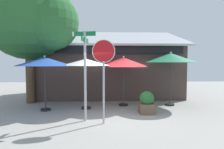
{
  "coord_description": "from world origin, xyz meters",
  "views": [
    {
      "loc": [
        -0.44,
        -7.71,
        2.11
      ],
      "look_at": [
        -0.07,
        1.2,
        1.6
      ],
      "focal_mm": 30.09,
      "sensor_mm": 36.0,
      "label": 1
    }
  ],
  "objects_px": {
    "patio_umbrella_crimson_right": "(124,62)",
    "sidewalk_planter": "(147,103)",
    "street_sign_post": "(85,67)",
    "shade_tree": "(33,17)",
    "patio_umbrella_forest_green_far_right": "(171,58)",
    "patio_umbrella_ivory_center": "(86,63)",
    "patio_umbrella_royal_blue_left": "(45,62)",
    "stop_sign": "(104,65)"
  },
  "relations": [
    {
      "from": "patio_umbrella_ivory_center",
      "to": "patio_umbrella_crimson_right",
      "type": "xyz_separation_m",
      "value": [
        1.82,
        0.59,
        0.03
      ]
    },
    {
      "from": "patio_umbrella_crimson_right",
      "to": "stop_sign",
      "type": "bearing_deg",
      "value": -109.31
    },
    {
      "from": "street_sign_post",
      "to": "patio_umbrella_royal_blue_left",
      "type": "relative_size",
      "value": 1.31
    },
    {
      "from": "shade_tree",
      "to": "patio_umbrella_crimson_right",
      "type": "bearing_deg",
      "value": -9.05
    },
    {
      "from": "patio_umbrella_royal_blue_left",
      "to": "patio_umbrella_ivory_center",
      "type": "xyz_separation_m",
      "value": [
        1.8,
        0.27,
        -0.04
      ]
    },
    {
      "from": "street_sign_post",
      "to": "sidewalk_planter",
      "type": "xyz_separation_m",
      "value": [
        2.51,
        0.93,
        -1.53
      ]
    },
    {
      "from": "stop_sign",
      "to": "patio_umbrella_crimson_right",
      "type": "distance_m",
      "value": 2.97
    },
    {
      "from": "patio_umbrella_ivory_center",
      "to": "patio_umbrella_crimson_right",
      "type": "height_order",
      "value": "patio_umbrella_crimson_right"
    },
    {
      "from": "shade_tree",
      "to": "sidewalk_planter",
      "type": "bearing_deg",
      "value": -22.16
    },
    {
      "from": "patio_umbrella_forest_green_far_right",
      "to": "sidewalk_planter",
      "type": "height_order",
      "value": "patio_umbrella_forest_green_far_right"
    },
    {
      "from": "patio_umbrella_crimson_right",
      "to": "sidewalk_planter",
      "type": "bearing_deg",
      "value": -60.81
    },
    {
      "from": "sidewalk_planter",
      "to": "shade_tree",
      "type": "bearing_deg",
      "value": 157.84
    },
    {
      "from": "patio_umbrella_royal_blue_left",
      "to": "patio_umbrella_forest_green_far_right",
      "type": "height_order",
      "value": "patio_umbrella_forest_green_far_right"
    },
    {
      "from": "patio_umbrella_forest_green_far_right",
      "to": "shade_tree",
      "type": "relative_size",
      "value": 0.39
    },
    {
      "from": "shade_tree",
      "to": "sidewalk_planter",
      "type": "distance_m",
      "value": 7.25
    },
    {
      "from": "sidewalk_planter",
      "to": "street_sign_post",
      "type": "bearing_deg",
      "value": -159.55
    },
    {
      "from": "patio_umbrella_ivory_center",
      "to": "patio_umbrella_forest_green_far_right",
      "type": "height_order",
      "value": "patio_umbrella_forest_green_far_right"
    },
    {
      "from": "street_sign_post",
      "to": "patio_umbrella_crimson_right",
      "type": "bearing_deg",
      "value": 55.72
    },
    {
      "from": "patio_umbrella_royal_blue_left",
      "to": "shade_tree",
      "type": "distance_m",
      "value": 3.05
    },
    {
      "from": "street_sign_post",
      "to": "stop_sign",
      "type": "bearing_deg",
      "value": -27.78
    },
    {
      "from": "patio_umbrella_royal_blue_left",
      "to": "stop_sign",
      "type": "bearing_deg",
      "value": -36.48
    },
    {
      "from": "sidewalk_planter",
      "to": "patio_umbrella_crimson_right",
      "type": "bearing_deg",
      "value": 119.19
    },
    {
      "from": "patio_umbrella_crimson_right",
      "to": "shade_tree",
      "type": "relative_size",
      "value": 0.36
    },
    {
      "from": "patio_umbrella_forest_green_far_right",
      "to": "sidewalk_planter",
      "type": "bearing_deg",
      "value": -136.02
    },
    {
      "from": "shade_tree",
      "to": "stop_sign",
      "type": "bearing_deg",
      "value": -43.72
    },
    {
      "from": "patio_umbrella_forest_green_far_right",
      "to": "shade_tree",
      "type": "xyz_separation_m",
      "value": [
        -7.07,
        0.78,
        2.16
      ]
    },
    {
      "from": "patio_umbrella_crimson_right",
      "to": "sidewalk_planter",
      "type": "xyz_separation_m",
      "value": [
        0.84,
        -1.51,
        -1.73
      ]
    },
    {
      "from": "patio_umbrella_crimson_right",
      "to": "sidewalk_planter",
      "type": "distance_m",
      "value": 2.44
    },
    {
      "from": "street_sign_post",
      "to": "stop_sign",
      "type": "distance_m",
      "value": 0.78
    },
    {
      "from": "patio_umbrella_forest_green_far_right",
      "to": "sidewalk_planter",
      "type": "xyz_separation_m",
      "value": [
        -1.53,
        -1.48,
        -1.94
      ]
    },
    {
      "from": "street_sign_post",
      "to": "sidewalk_planter",
      "type": "height_order",
      "value": "street_sign_post"
    },
    {
      "from": "stop_sign",
      "to": "patio_umbrella_ivory_center",
      "type": "xyz_separation_m",
      "value": [
        -0.83,
        2.22,
        0.08
      ]
    },
    {
      "from": "sidewalk_planter",
      "to": "patio_umbrella_ivory_center",
      "type": "bearing_deg",
      "value": 160.87
    },
    {
      "from": "patio_umbrella_ivory_center",
      "to": "patio_umbrella_forest_green_far_right",
      "type": "relative_size",
      "value": 0.89
    },
    {
      "from": "patio_umbrella_crimson_right",
      "to": "patio_umbrella_forest_green_far_right",
      "type": "relative_size",
      "value": 0.93
    },
    {
      "from": "patio_umbrella_crimson_right",
      "to": "patio_umbrella_forest_green_far_right",
      "type": "bearing_deg",
      "value": -0.77
    },
    {
      "from": "street_sign_post",
      "to": "patio_umbrella_crimson_right",
      "type": "relative_size",
      "value": 1.31
    },
    {
      "from": "street_sign_post",
      "to": "patio_umbrella_forest_green_far_right",
      "type": "height_order",
      "value": "street_sign_post"
    },
    {
      "from": "stop_sign",
      "to": "patio_umbrella_ivory_center",
      "type": "height_order",
      "value": "stop_sign"
    },
    {
      "from": "shade_tree",
      "to": "patio_umbrella_forest_green_far_right",
      "type": "bearing_deg",
      "value": -6.3
    },
    {
      "from": "patio_umbrella_crimson_right",
      "to": "patio_umbrella_forest_green_far_right",
      "type": "xyz_separation_m",
      "value": [
        2.37,
        -0.03,
        0.21
      ]
    },
    {
      "from": "patio_umbrella_ivory_center",
      "to": "sidewalk_planter",
      "type": "xyz_separation_m",
      "value": [
        2.66,
        -0.92,
        -1.7
      ]
    }
  ]
}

